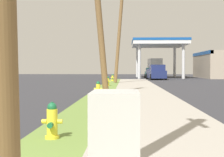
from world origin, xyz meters
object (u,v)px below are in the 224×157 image
object	(u,v)px
fire_hydrant_second	(98,89)
utility_pole_midground	(99,13)
utility_cabinet	(115,157)
car_teal_by_near_pump	(151,73)
fire_hydrant_third	(108,82)
truck_black_on_apron	(155,71)
fire_hydrant_fourth	(113,78)
truck_navy_at_far_bay	(156,73)
fire_hydrant_nearest	(52,123)
utility_pole_background	(119,33)
truck_white_at_forecourt	(155,68)

from	to	relation	value
fire_hydrant_second	utility_pole_midground	size ratio (longest dim) A/B	0.09
utility_cabinet	car_teal_by_near_pump	distance (m)	49.45
car_teal_by_near_pump	fire_hydrant_third	bearing A→B (deg)	-101.82
car_teal_by_near_pump	truck_black_on_apron	xyz separation A→B (m)	(1.21, 7.45, 0.19)
fire_hydrant_fourth	utility_pole_midground	world-z (taller)	utility_pole_midground
utility_cabinet	truck_navy_at_far_bay	bearing A→B (deg)	84.37
fire_hydrant_nearest	car_teal_by_near_pump	xyz separation A→B (m)	(5.40, 45.85, 0.28)
car_teal_by_near_pump	fire_hydrant_nearest	bearing A→B (deg)	-96.71
utility_pole_background	utility_cabinet	world-z (taller)	utility_pole_background
fire_hydrant_third	truck_navy_at_far_bay	size ratio (longest dim) A/B	0.14
fire_hydrant_fourth	truck_navy_at_far_bay	xyz separation A→B (m)	(5.51, 8.40, 0.47)
utility_pole_midground	utility_pole_background	xyz separation A→B (m)	(0.75, 15.19, 0.54)
fire_hydrant_fourth	truck_white_at_forecourt	bearing A→B (deg)	71.84
fire_hydrant_nearest	truck_navy_at_far_bay	distance (m)	38.83
fire_hydrant_fourth	truck_navy_at_far_bay	distance (m)	10.06
truck_white_at_forecourt	truck_navy_at_far_bay	bearing A→B (deg)	-94.45
fire_hydrant_fourth	truck_white_at_forecourt	xyz separation A→B (m)	(6.37, 19.42, 1.04)
fire_hydrant_second	fire_hydrant_third	size ratio (longest dim) A/B	1.00
fire_hydrant_third	utility_pole_midground	world-z (taller)	utility_pole_midground
fire_hydrant_second	fire_hydrant_third	world-z (taller)	same
truck_black_on_apron	truck_navy_at_far_bay	distance (m)	14.91
utility_pole_midground	utility_cabinet	xyz separation A→B (m)	(1.32, -14.20, -3.73)
utility_pole_background	utility_cabinet	size ratio (longest dim) A/B	7.87
utility_cabinet	truck_white_at_forecourt	size ratio (longest dim) A/B	0.18
fire_hydrant_nearest	car_teal_by_near_pump	world-z (taller)	car_teal_by_near_pump
utility_pole_background	fire_hydrant_second	bearing A→B (deg)	-92.91
fire_hydrant_nearest	utility_pole_midground	world-z (taller)	utility_pole_midground
truck_black_on_apron	utility_pole_midground	bearing A→B (deg)	-98.72
truck_white_at_forecourt	fire_hydrant_nearest	bearing A→B (deg)	-97.35
truck_black_on_apron	truck_navy_at_far_bay	world-z (taller)	same
fire_hydrant_nearest	fire_hydrant_fourth	xyz separation A→B (m)	(0.01, 30.03, 0.00)
truck_white_at_forecourt	truck_black_on_apron	distance (m)	3.90
fire_hydrant_fourth	utility_pole_background	distance (m)	6.13
truck_black_on_apron	truck_navy_at_far_bay	xyz separation A→B (m)	(-1.08, -14.87, 0.00)
car_teal_by_near_pump	fire_hydrant_second	bearing A→B (deg)	-98.65
fire_hydrant_nearest	truck_navy_at_far_bay	world-z (taller)	truck_navy_at_far_bay
truck_white_at_forecourt	truck_navy_at_far_bay	size ratio (longest dim) A/B	1.18
utility_pole_midground	utility_pole_background	world-z (taller)	utility_pole_background
utility_pole_background	utility_cabinet	xyz separation A→B (m)	(0.57, -29.38, -4.27)
fire_hydrant_nearest	fire_hydrant_fourth	size ratio (longest dim) A/B	1.00
utility_pole_midground	fire_hydrant_third	bearing A→B (deg)	90.28
utility_pole_midground	fire_hydrant_second	bearing A→B (deg)	-105.65
truck_black_on_apron	car_teal_by_near_pump	bearing A→B (deg)	-99.18
fire_hydrant_second	utility_pole_background	bearing A→B (deg)	87.09
fire_hydrant_second	truck_black_on_apron	distance (m)	43.15
fire_hydrant_second	truck_black_on_apron	world-z (taller)	truck_black_on_apron
fire_hydrant_third	truck_white_at_forecourt	distance (m)	29.97
car_teal_by_near_pump	truck_white_at_forecourt	size ratio (longest dim) A/B	0.69
fire_hydrant_third	truck_navy_at_far_bay	xyz separation A→B (m)	(5.49, 18.25, 0.47)
fire_hydrant_third	car_teal_by_near_pump	bearing A→B (deg)	78.18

